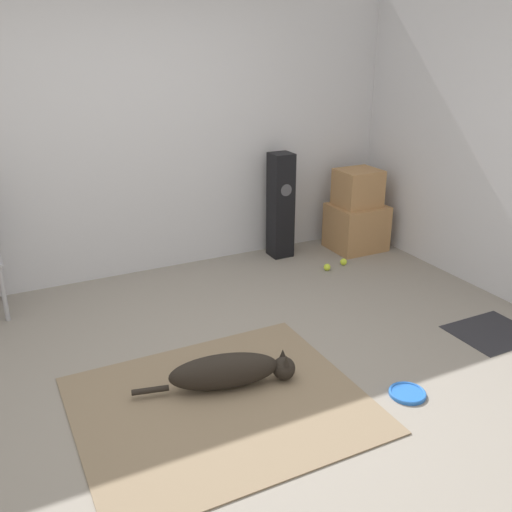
{
  "coord_description": "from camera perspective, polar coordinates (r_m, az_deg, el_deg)",
  "views": [
    {
      "loc": [
        -1.25,
        -2.85,
        2.11
      ],
      "look_at": [
        0.63,
        0.91,
        0.45
      ],
      "focal_mm": 40.0,
      "sensor_mm": 36.0,
      "label": 1
    }
  ],
  "objects": [
    {
      "name": "cardboard_box_lower",
      "position": [
        5.98,
        10.0,
        2.88
      ],
      "size": [
        0.53,
        0.47,
        0.46
      ],
      "color": "#A87A4C",
      "rests_on": "ground_plane"
    },
    {
      "name": "door_mat",
      "position": [
        4.68,
        22.54,
        -7.06
      ],
      "size": [
        0.59,
        0.5,
        0.01
      ],
      "color": "#28282D",
      "rests_on": "ground_plane"
    },
    {
      "name": "ground_plane",
      "position": [
        3.76,
        -2.47,
        -12.61
      ],
      "size": [
        12.0,
        12.0,
        0.0
      ],
      "primitive_type": "plane",
      "color": "gray"
    },
    {
      "name": "wall_back",
      "position": [
        5.18,
        -12.53,
        11.74
      ],
      "size": [
        8.0,
        0.06,
        2.55
      ],
      "color": "silver",
      "rests_on": "ground_plane"
    },
    {
      "name": "frisbee",
      "position": [
        3.77,
        14.9,
        -13.11
      ],
      "size": [
        0.23,
        0.23,
        0.03
      ],
      "color": "blue",
      "rests_on": "ground_plane"
    },
    {
      "name": "dog",
      "position": [
        3.66,
        -2.63,
        -11.42
      ],
      "size": [
        1.02,
        0.35,
        0.23
      ],
      "color": "black",
      "rests_on": "area_rug"
    },
    {
      "name": "tennis_ball_near_speaker",
      "position": [
        5.59,
        8.75,
        -0.58
      ],
      "size": [
        0.07,
        0.07,
        0.07
      ],
      "color": "#C6E033",
      "rests_on": "ground_plane"
    },
    {
      "name": "cardboard_box_upper",
      "position": [
        5.87,
        10.16,
        6.74
      ],
      "size": [
        0.41,
        0.36,
        0.37
      ],
      "color": "#A87A4C",
      "rests_on": "cardboard_box_lower"
    },
    {
      "name": "floor_speaker",
      "position": [
        5.62,
        2.48,
        5.05
      ],
      "size": [
        0.21,
        0.21,
        1.04
      ],
      "color": "black",
      "rests_on": "ground_plane"
    },
    {
      "name": "tennis_ball_by_boxes",
      "position": [
        5.44,
        7.13,
        -1.11
      ],
      "size": [
        0.07,
        0.07,
        0.07
      ],
      "color": "#C6E033",
      "rests_on": "ground_plane"
    },
    {
      "name": "area_rug",
      "position": [
        3.58,
        -3.55,
        -14.58
      ],
      "size": [
        1.71,
        1.46,
        0.01
      ],
      "color": "#847056",
      "rests_on": "ground_plane"
    }
  ]
}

